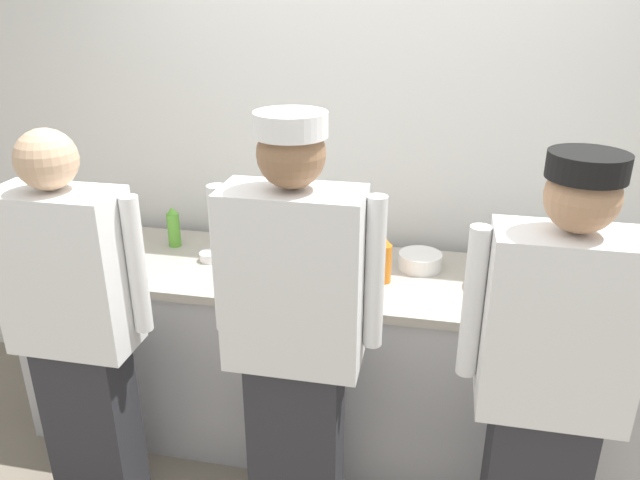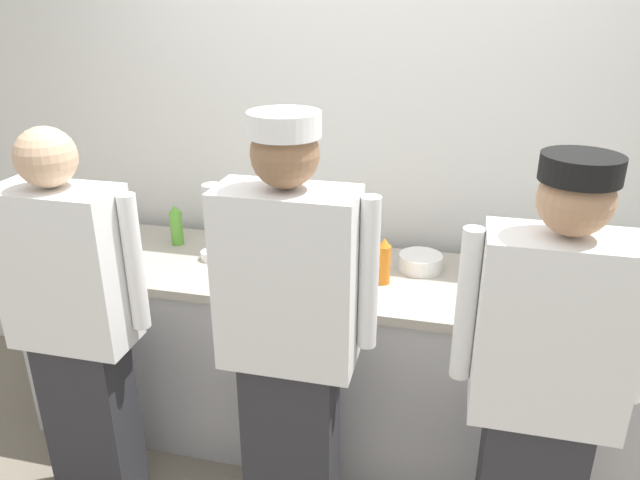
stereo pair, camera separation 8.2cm
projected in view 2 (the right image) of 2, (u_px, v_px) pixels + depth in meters
wall_back at (369, 133)px, 2.95m from camera, size 4.96×0.10×2.93m
prep_counter at (347, 360)px, 2.91m from camera, size 3.16×0.69×0.92m
chef_near_left at (76, 323)px, 2.41m from camera, size 0.61×0.24×1.67m
chef_center at (289, 335)px, 2.21m from camera, size 0.63×0.24×1.76m
chef_far_right at (543, 388)px, 1.99m from camera, size 0.61×0.24×1.69m
plate_stack_front at (420, 262)px, 2.77m from camera, size 0.20×0.20×0.07m
mixing_bowl_steel at (512, 280)px, 2.55m from camera, size 0.33×0.33×0.11m
sheet_tray at (304, 265)px, 2.80m from camera, size 0.52×0.39×0.02m
squeeze_bottle_primary at (95, 242)px, 2.82m from camera, size 0.06×0.06×0.21m
squeeze_bottle_secondary at (176, 226)px, 3.02m from camera, size 0.06×0.06×0.20m
squeeze_bottle_spare at (384, 262)px, 2.62m from camera, size 0.06×0.06×0.21m
ramekin_yellow_sauce at (211, 255)px, 2.88m from camera, size 0.10×0.10×0.04m
ramekin_red_sauce at (625, 315)px, 2.35m from camera, size 0.08×0.08×0.04m
ramekin_orange_sauce at (227, 271)px, 2.71m from camera, size 0.08×0.08×0.04m
deli_cup at (609, 294)px, 2.46m from camera, size 0.09×0.09×0.09m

